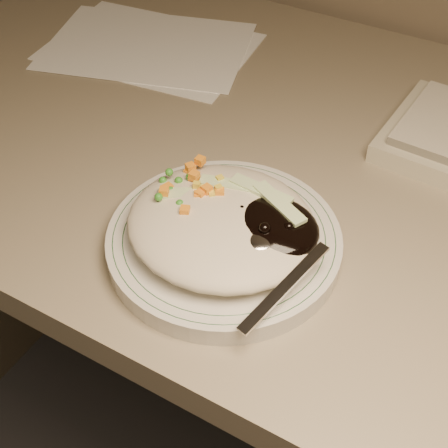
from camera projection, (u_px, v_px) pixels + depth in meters
The scene contains 5 objects.
desk at pixel (341, 280), 0.88m from camera, with size 1.40×0.70×0.74m.
plate at pixel (224, 242), 0.64m from camera, with size 0.24×0.24×0.02m, color silver.
plate_rim at pixel (224, 235), 0.63m from camera, with size 0.23×0.23×0.00m.
meal at pixel (227, 222), 0.61m from camera, with size 0.21×0.19×0.05m.
papers at pixel (149, 46), 0.95m from camera, with size 0.35×0.29×0.00m.
Camera 1 is at (0.14, 0.80, 1.21)m, focal length 50.00 mm.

